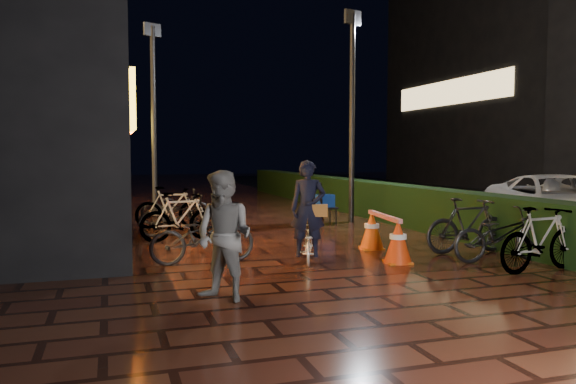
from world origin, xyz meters
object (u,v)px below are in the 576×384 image
object	(u,v)px
van	(559,203)
cart_assembly	(324,202)
bystander_person	(224,236)
traffic_barrier	(384,235)
cyclist	(308,225)

from	to	relation	value
van	cart_assembly	bearing A→B (deg)	167.90
bystander_person	van	distance (m)	9.32
traffic_barrier	cart_assembly	world-z (taller)	cart_assembly
traffic_barrier	cart_assembly	xyz separation A→B (m)	(0.56, 4.31, 0.19)
bystander_person	traffic_barrier	size ratio (longest dim) A/B	0.88
bystander_person	cyclist	distance (m)	2.68
cyclist	traffic_barrier	xyz separation A→B (m)	(1.49, 0.17, -0.26)
van	traffic_barrier	distance (m)	5.50
bystander_person	cyclist	size ratio (longest dim) A/B	0.95
bystander_person	cyclist	bearing A→B (deg)	95.67
van	cart_assembly	world-z (taller)	van
cyclist	cart_assembly	bearing A→B (deg)	65.47
van	cyclist	bearing A→B (deg)	-147.37
van	cyclist	xyz separation A→B (m)	(-6.76, -1.71, -0.03)
bystander_person	cart_assembly	world-z (taller)	bystander_person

